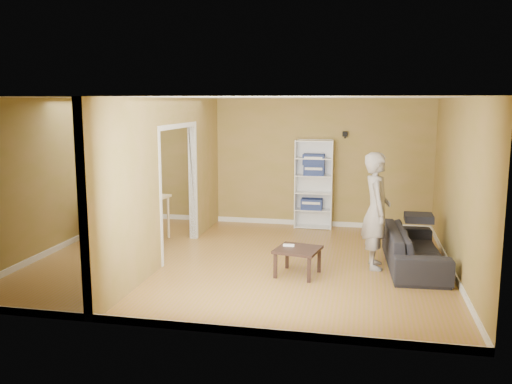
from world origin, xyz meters
The scene contains 15 objects.
room_shell centered at (0.00, 0.00, 1.30)m, with size 6.50×6.50×6.50m.
partition centered at (-1.20, 0.00, 1.30)m, with size 0.22×5.50×2.60m, color #A4814E, non-canonical shape.
wall_speaker centered at (1.50, 2.69, 1.90)m, with size 0.10×0.10×0.10m, color black.
sofa centered at (2.70, 0.20, 0.39)m, with size 0.89×2.07×0.79m, color black.
person centered at (2.10, 0.08, 1.05)m, with size 0.60×0.76×2.10m, color slate.
bookshelf centered at (0.91, 2.60, 0.89)m, with size 0.75×0.33×1.79m.
paper_box_navy_a centered at (0.88, 2.56, 0.49)m, with size 0.42×0.28×0.22m, color navy.
paper_box_navy_b centered at (0.91, 2.56, 1.18)m, with size 0.41×0.26×0.21m, color navy.
paper_box_navy_c centered at (0.90, 2.56, 1.40)m, with size 0.42×0.28×0.22m, color navy.
coffee_table centered at (0.98, -0.55, 0.35)m, with size 0.61×0.61×0.41m.
game_controller centered at (0.83, -0.46, 0.43)m, with size 0.16×0.04×0.03m, color white.
dining_table centered at (-2.33, 0.87, 0.74)m, with size 1.32×0.88×0.82m.
chair_left centered at (-3.00, 0.87, 0.45)m, with size 0.42×0.42×0.91m, color tan, non-canonical shape.
chair_near centered at (-2.36, 0.32, 0.51)m, with size 0.47×0.47×1.03m, color tan, non-canonical shape.
chair_far centered at (-2.25, 1.41, 0.44)m, with size 0.40×0.40×0.88m, color #CBAE87, non-canonical shape.
Camera 1 is at (1.91, -8.22, 2.55)m, focal length 38.00 mm.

